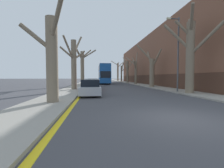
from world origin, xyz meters
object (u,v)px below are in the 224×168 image
street_tree_left_1 (74,63)px  street_tree_right_2 (135,70)px  street_tree_right_3 (127,71)px  street_tree_right_5 (118,71)px  parked_car_1 (92,85)px  street_tree_right_1 (152,70)px  parked_car_2 (93,83)px  lamp_post (177,51)px  street_tree_right_0 (190,53)px  street_tree_left_0 (52,56)px  street_tree_right_4 (122,72)px  street_tree_left_2 (82,66)px  double_decker_bus (104,73)px  parked_car_0 (91,88)px

street_tree_left_1 → street_tree_right_2: 17.75m
street_tree_right_3 → street_tree_right_2: bearing=-90.7°
street_tree_right_5 → parked_car_1: bearing=-103.2°
parked_car_1 → street_tree_right_1: bearing=22.4°
parked_car_2 → lamp_post: 14.40m
street_tree_right_2 → street_tree_right_0: bearing=-89.5°
street_tree_left_0 → street_tree_right_4: (12.00, 42.37, 0.46)m
street_tree_left_0 → parked_car_1: size_ratio=1.42×
street_tree_left_2 → double_decker_bus: 8.10m
street_tree_right_3 → double_decker_bus: street_tree_right_3 is taller
street_tree_left_0 → parked_car_1: bearing=77.3°
street_tree_left_0 → street_tree_right_5: street_tree_right_5 is taller
street_tree_right_4 → street_tree_right_5: 8.98m
parked_car_0 → street_tree_left_1: bearing=112.2°
street_tree_left_0 → double_decker_bus: street_tree_left_0 is taller
street_tree_right_2 → parked_car_0: bearing=-116.4°
street_tree_left_0 → double_decker_bus: 27.34m
street_tree_right_4 → parked_car_2: (-9.78, -26.46, -2.75)m
street_tree_left_2 → street_tree_right_1: bearing=-30.0°
street_tree_right_1 → lamp_post: size_ratio=0.89×
street_tree_left_1 → double_decker_bus: street_tree_left_1 is taller
street_tree_left_0 → street_tree_right_4: street_tree_right_4 is taller
parked_car_1 → lamp_post: size_ratio=0.55×
street_tree_right_3 → street_tree_right_4: street_tree_right_4 is taller
street_tree_right_0 → lamp_post: (-0.63, 1.19, 0.37)m
street_tree_left_2 → street_tree_right_2: (11.41, 2.73, -0.70)m
lamp_post → street_tree_right_0: bearing=-62.4°
parked_car_1 → street_tree_right_4: bearing=73.3°
street_tree_right_5 → double_decker_bus: size_ratio=0.77×
street_tree_right_0 → street_tree_right_2: (-0.16, 19.07, -0.83)m
street_tree_left_2 → street_tree_right_2: bearing=13.5°
street_tree_right_0 → parked_car_1: bearing=148.8°
parked_car_0 → street_tree_right_3: bearing=71.0°
street_tree_right_1 → parked_car_1: size_ratio=1.62×
parked_car_0 → lamp_post: size_ratio=0.54×
street_tree_right_2 → street_tree_right_5: street_tree_right_5 is taller
parked_car_0 → street_tree_left_2: bearing=97.1°
street_tree_left_2 → street_tree_right_0: (11.57, -16.34, 0.13)m
street_tree_left_2 → parked_car_0: bearing=-82.9°
street_tree_right_1 → parked_car_1: (-9.48, -3.90, -2.18)m
street_tree_left_0 → parked_car_2: (2.21, 15.92, -2.29)m
street_tree_right_3 → double_decker_bus: 8.48m
street_tree_left_2 → street_tree_right_5: street_tree_right_5 is taller
street_tree_right_0 → parked_car_2: 15.59m
street_tree_right_1 → street_tree_right_3: 18.03m
street_tree_left_2 → parked_car_0: 16.59m
parked_car_0 → parked_car_1: parked_car_0 is taller
parked_car_1 → street_tree_left_2: bearing=100.8°
parked_car_0 → street_tree_right_5: bearing=78.3°
lamp_post → street_tree_left_2: bearing=125.9°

